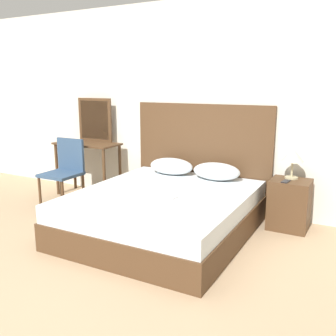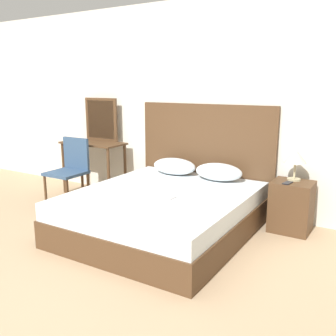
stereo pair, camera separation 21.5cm
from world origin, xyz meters
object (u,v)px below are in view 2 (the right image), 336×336
nightstand (291,206)px  phone_on_nightstand (288,183)px  table_lamp (296,157)px  chair (71,166)px  phone_on_bed (170,198)px  bed (163,213)px  vanity_desk (93,152)px

nightstand → phone_on_nightstand: phone_on_nightstand is taller
table_lamp → chair: 2.99m
phone_on_bed → phone_on_nightstand: (0.97, 0.88, 0.10)m
phone_on_nightstand → chair: 2.92m
bed → table_lamp: 1.60m
bed → phone_on_nightstand: size_ratio=12.98×
bed → phone_on_nightstand: bearing=31.1°
vanity_desk → chair: bearing=-92.2°
bed → vanity_desk: 1.91m
phone_on_bed → chair: bearing=165.9°
bed → nightstand: (1.21, 0.80, 0.05)m
nightstand → phone_on_bed: bearing=-135.8°
bed → table_lamp: bearing=36.5°
nightstand → table_lamp: size_ratio=1.63×
phone_on_bed → table_lamp: table_lamp is taller
table_lamp → vanity_desk: table_lamp is taller
bed → phone_on_bed: bearing=-41.6°
chair → bed: bearing=-10.0°
table_lamp → phone_on_nightstand: (-0.03, -0.18, -0.26)m
table_lamp → chair: bearing=-168.8°
vanity_desk → chair: 0.48m
phone_on_nightstand → nightstand: bearing=68.5°
phone_on_bed → nightstand: bearing=44.2°
nightstand → phone_on_nightstand: 0.31m
bed → chair: bearing=170.0°
phone_on_nightstand → chair: bearing=-172.1°
phone_on_nightstand → chair: chair is taller
vanity_desk → phone_on_nightstand: bearing=-1.1°
phone_on_bed → nightstand: 1.42m
table_lamp → vanity_desk: 2.90m
phone_on_bed → table_lamp: 1.50m
phone_on_bed → vanity_desk: bearing=153.7°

